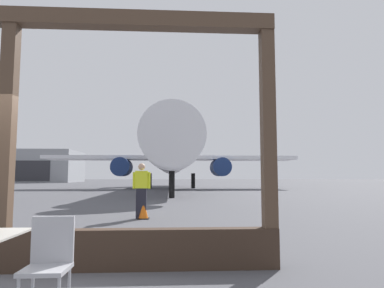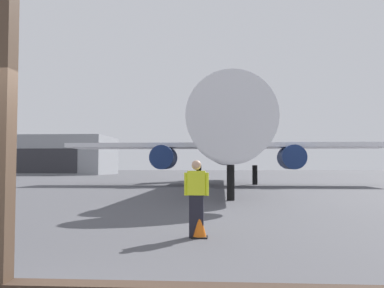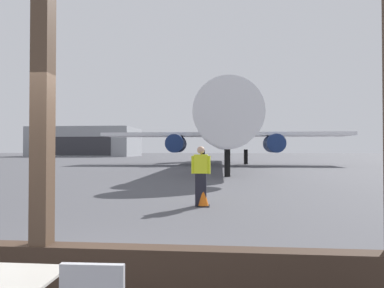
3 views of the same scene
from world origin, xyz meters
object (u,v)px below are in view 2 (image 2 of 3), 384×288
Objects in this scene: airplane at (227,141)px; traffic_cone at (200,225)px; ground_crew_worker at (196,197)px; distant_hangar at (45,156)px.

traffic_cone is (-0.90, -24.11, -3.28)m from airplane.
ground_crew_worker is at bearing 146.71° from traffic_cone.
airplane reaches higher than ground_crew_worker.
distant_hangar is (-33.51, 44.91, -0.06)m from airplane.
distant_hangar reaches higher than traffic_cone.
ground_crew_worker is at bearing -92.33° from airplane.
ground_crew_worker is 0.62m from traffic_cone.
distant_hangar is at bearing 115.25° from ground_crew_worker.
traffic_cone is 76.40m from distant_hangar.
airplane reaches higher than distant_hangar.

